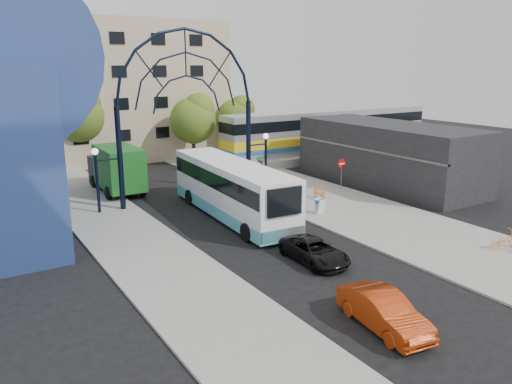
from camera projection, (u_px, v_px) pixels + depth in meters
ground at (309, 262)px, 25.09m from camera, size 120.00×120.00×0.00m
sidewalk_east at (368, 216)px, 32.48m from camera, size 8.00×56.00×0.12m
plaza_west at (143, 249)px, 26.64m from camera, size 5.00×50.00×0.12m
gateway_arch at (186, 81)px, 34.43m from camera, size 13.64×0.44×12.10m
stop_sign at (260, 171)px, 36.90m from camera, size 0.80×0.07×2.50m
do_not_enter_sign at (342, 167)px, 38.47m from camera, size 0.76×0.07×2.48m
street_name_sign at (260, 167)px, 37.57m from camera, size 0.70×0.70×2.80m
sandwich_board at (320, 204)px, 32.69m from camera, size 0.55×0.61×0.99m
commercial_block_east at (388, 154)px, 40.92m from camera, size 6.00×16.00×5.00m
apartment_block at (122, 90)px, 53.04m from camera, size 20.00×12.10×14.00m
train_platform at (329, 153)px, 53.34m from camera, size 32.00×5.00×0.80m
train_car at (330, 130)px, 52.72m from camera, size 25.10×3.05×4.20m
tree_north_a at (194, 118)px, 48.35m from camera, size 4.48×4.48×7.00m
tree_north_b at (78, 113)px, 46.30m from camera, size 5.12×5.12×8.00m
tree_north_c at (237, 116)px, 53.17m from camera, size 4.16×4.16×6.50m
city_bus at (232, 189)px, 32.23m from camera, size 3.68×13.10×3.56m
green_truck at (116, 169)px, 38.45m from camera, size 2.90×7.26×3.64m
black_suv at (314, 251)px, 24.98m from camera, size 2.11×4.29×1.17m
red_sedan at (384, 311)px, 18.65m from camera, size 2.00×4.39×1.40m
bike_near_a at (273, 188)px, 37.64m from camera, size 1.05×1.88×0.94m
bike_near_b at (319, 191)px, 36.26m from camera, size 0.85×1.91×1.11m
bike_far_a at (505, 239)px, 26.54m from camera, size 1.97×0.95×0.99m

